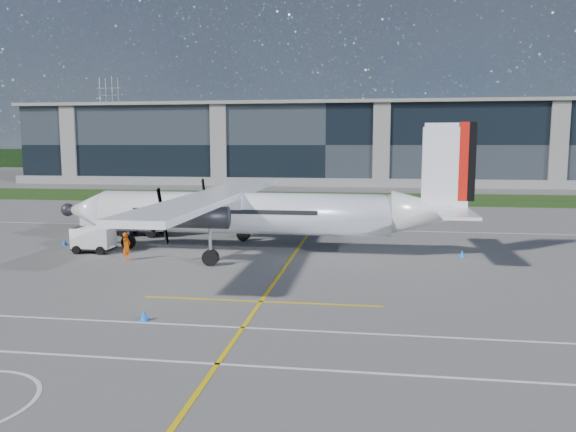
# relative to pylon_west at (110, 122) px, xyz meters

# --- Properties ---
(ground) EXTENTS (400.00, 400.00, 0.00)m
(ground) POSITION_rel_pylon_west_xyz_m (80.00, -110.00, -15.00)
(ground) COLOR #555351
(ground) RESTS_ON ground
(grass_strip) EXTENTS (400.00, 18.00, 0.04)m
(grass_strip) POSITION_rel_pylon_west_xyz_m (80.00, -102.00, -14.98)
(grass_strip) COLOR #1E3C10
(grass_strip) RESTS_ON ground
(terminal_building) EXTENTS (120.00, 20.00, 15.00)m
(terminal_building) POSITION_rel_pylon_west_xyz_m (80.00, -70.00, -7.50)
(terminal_building) COLOR black
(terminal_building) RESTS_ON ground
(tree_line) EXTENTS (400.00, 6.00, 6.00)m
(tree_line) POSITION_rel_pylon_west_xyz_m (80.00, -10.00, -12.00)
(tree_line) COLOR black
(tree_line) RESTS_ON ground
(pylon_west) EXTENTS (9.00, 4.60, 30.00)m
(pylon_west) POSITION_rel_pylon_west_xyz_m (0.00, 0.00, 0.00)
(pylon_west) COLOR gray
(pylon_west) RESTS_ON ground
(yellow_taxiway_centerline) EXTENTS (0.20, 70.00, 0.01)m
(yellow_taxiway_centerline) POSITION_rel_pylon_west_xyz_m (83.00, -140.00, -14.99)
(yellow_taxiway_centerline) COLOR yellow
(yellow_taxiway_centerline) RESTS_ON ground
(white_lane_line) EXTENTS (90.00, 0.15, 0.01)m
(white_lane_line) POSITION_rel_pylon_west_xyz_m (80.00, -164.00, -14.99)
(white_lane_line) COLOR white
(white_lane_line) RESTS_ON ground
(turboprop_aircraft) EXTENTS (29.49, 30.58, 9.17)m
(turboprop_aircraft) POSITION_rel_pylon_west_xyz_m (80.40, -143.68, -10.41)
(turboprop_aircraft) COLOR white
(turboprop_aircraft) RESTS_ON ground
(fuel_tanker_truck) EXTENTS (7.95, 2.59, 2.98)m
(fuel_tanker_truck) POSITION_rel_pylon_west_xyz_m (67.23, -137.56, -13.51)
(fuel_tanker_truck) COLOR white
(fuel_tanker_truck) RESTS_ON ground
(baggage_tug) EXTENTS (2.99, 1.79, 1.79)m
(baggage_tug) POSITION_rel_pylon_west_xyz_m (68.66, -145.27, -14.10)
(baggage_tug) COLOR white
(baggage_tug) RESTS_ON ground
(ground_crew_person) EXTENTS (0.79, 0.98, 2.14)m
(ground_crew_person) POSITION_rel_pylon_west_xyz_m (72.18, -147.53, -13.93)
(ground_crew_person) COLOR #F25907
(ground_crew_person) RESTS_ON ground
(safety_cone_stbdwing) EXTENTS (0.36, 0.36, 0.50)m
(safety_cone_stbdwing) POSITION_rel_pylon_west_xyz_m (77.76, -128.27, -14.75)
(safety_cone_stbdwing) COLOR blue
(safety_cone_stbdwing) RESTS_ON ground
(safety_cone_nose_stbd) EXTENTS (0.36, 0.36, 0.50)m
(safety_cone_nose_stbd) POSITION_rel_pylon_west_xyz_m (67.38, -141.72, -14.75)
(safety_cone_nose_stbd) COLOR blue
(safety_cone_nose_stbd) RESTS_ON ground
(safety_cone_tail) EXTENTS (0.36, 0.36, 0.50)m
(safety_cone_tail) POSITION_rel_pylon_west_xyz_m (94.56, -143.20, -14.75)
(safety_cone_tail) COLOR blue
(safety_cone_tail) RESTS_ON ground
(safety_cone_portwing) EXTENTS (0.36, 0.36, 0.50)m
(safety_cone_portwing) POSITION_rel_pylon_west_xyz_m (78.47, -159.67, -14.75)
(safety_cone_portwing) COLOR blue
(safety_cone_portwing) RESTS_ON ground
(safety_cone_fwd) EXTENTS (0.36, 0.36, 0.50)m
(safety_cone_fwd) POSITION_rel_pylon_west_xyz_m (65.05, -142.94, -14.75)
(safety_cone_fwd) COLOR blue
(safety_cone_fwd) RESTS_ON ground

